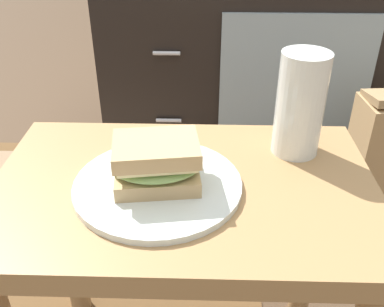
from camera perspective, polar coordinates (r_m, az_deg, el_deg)
name	(u,v)px	position (r m, az deg, el deg)	size (l,w,h in m)	color
side_table	(184,230)	(0.69, -1.00, -9.94)	(0.56, 0.36, 0.46)	#A37A4C
tv_cabinet	(249,65)	(1.57, 7.39, 11.41)	(0.96, 0.46, 0.58)	black
area_rug	(69,207)	(1.37, -15.69, -6.68)	(1.08, 0.74, 0.01)	brown
plate	(158,185)	(0.62, -4.47, -4.11)	(0.24, 0.24, 0.01)	silver
sandwich_front	(157,163)	(0.60, -4.62, -1.20)	(0.14, 0.11, 0.07)	tan
beer_glass	(300,106)	(0.69, 13.87, 6.07)	(0.07, 0.07, 0.16)	silver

